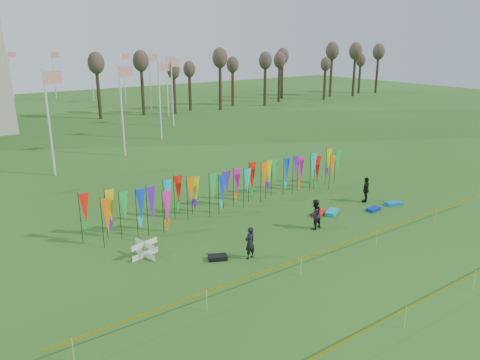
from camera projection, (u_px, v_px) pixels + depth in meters
ground at (312, 250)px, 23.12m from camera, size 160.00×160.00×0.00m
banner_row at (236, 184)px, 28.19m from camera, size 18.64×0.64×2.52m
caution_tape_near at (333, 248)px, 21.56m from camera, size 26.00×0.02×0.90m
caution_tape_far at (432, 296)px, 17.59m from camera, size 26.00×0.02×0.90m
tree_line at (266, 63)px, 73.33m from camera, size 53.92×1.92×7.84m
box_kite at (145, 249)px, 22.28m from camera, size 0.76×0.76×0.84m
person_left at (250, 243)px, 22.08m from camera, size 0.64×0.50×1.60m
person_mid at (315, 214)px, 25.52m from camera, size 0.85×0.56×1.69m
person_right at (366, 190)px, 29.69m from camera, size 1.11×0.93×1.65m
kite_bag_turquoise at (332, 212)px, 27.86m from camera, size 1.23×0.98×0.22m
kite_bag_blue at (374, 209)px, 28.38m from camera, size 0.97×0.59×0.19m
kite_bag_red at (319, 214)px, 27.67m from camera, size 1.24×0.90×0.21m
kite_bag_black at (218, 257)px, 22.16m from camera, size 1.02×0.83×0.21m
kite_bag_teal at (394, 203)px, 29.35m from camera, size 1.14×0.76×0.20m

